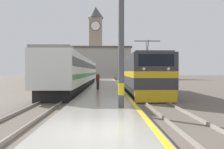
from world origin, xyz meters
name	(u,v)px	position (x,y,z in m)	size (l,w,h in m)	color
ground_plane	(105,86)	(0.00, 30.00, 0.00)	(200.00, 200.00, 0.00)	#60564C
platform	(105,87)	(0.00, 25.00, 0.17)	(3.76, 140.00, 0.34)	#ADA89E
rail_track_near	(132,88)	(3.44, 25.00, 0.03)	(2.83, 140.00, 0.16)	#60564C
rail_track_far	(78,88)	(-3.40, 25.00, 0.03)	(2.83, 140.00, 0.16)	#60564C
locomotive_train	(141,74)	(3.44, 16.46, 1.82)	(2.92, 15.33, 4.53)	black
passenger_train	(79,72)	(-3.40, 25.88, 2.05)	(2.92, 34.74, 3.79)	black
catenary_mast	(123,37)	(1.06, 4.97, 3.82)	(2.78, 0.31, 7.06)	#4C4C51
person_on_platform	(98,80)	(-0.64, 17.79, 1.20)	(0.34, 0.34, 1.66)	#23232D
clock_tower	(96,40)	(-3.53, 79.66, 12.63)	(5.22, 5.22, 23.59)	gray
station_building	(93,63)	(-3.62, 66.88, 4.57)	(21.57, 6.73, 9.07)	#A8A399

